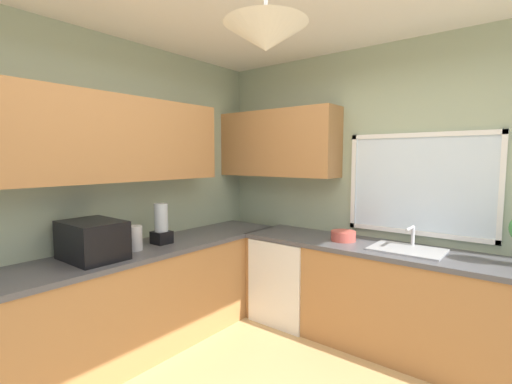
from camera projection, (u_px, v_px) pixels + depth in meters
name	position (u px, v px, depth m)	size (l,w,h in m)	color
room_shell	(224.00, 129.00, 2.78)	(3.68, 3.80, 2.74)	#9EAD8E
counter_run_left	(120.00, 306.00, 2.92)	(0.65, 3.41, 0.88)	#AD7542
counter_run_back	(392.00, 299.00, 3.08)	(2.77, 0.65, 0.88)	#AD7542
dishwasher	(289.00, 278.00, 3.69)	(0.60, 0.60, 0.84)	white
microwave	(92.00, 240.00, 2.71)	(0.48, 0.36, 0.29)	black
kettle	(134.00, 238.00, 2.97)	(0.13, 0.13, 0.20)	#B7B7BC
sink_assembly	(407.00, 249.00, 2.97)	(0.56, 0.40, 0.19)	#9EA0A5
bowl	(343.00, 236.00, 3.32)	(0.23, 0.23, 0.09)	#B74C42
blender_appliance	(161.00, 226.00, 3.20)	(0.15, 0.15, 0.36)	black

